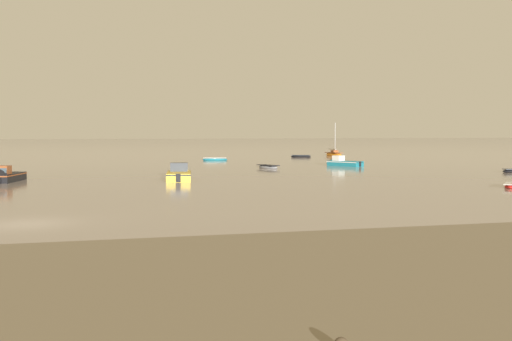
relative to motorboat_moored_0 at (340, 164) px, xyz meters
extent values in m
plane|color=gray|center=(-36.44, -46.45, -0.32)|extent=(800.00, 800.00, 0.00)
cube|color=#197084|center=(0.47, -0.74, -0.09)|extent=(4.24, 5.09, 0.94)
cone|color=#197084|center=(-0.87, 1.36, -0.09)|extent=(2.39, 2.27, 1.88)
cube|color=silver|center=(0.45, -0.70, 0.26)|extent=(4.33, 5.20, 0.10)
cube|color=silver|center=(-0.14, 0.22, 0.75)|extent=(1.87, 1.77, 0.73)
cube|color=#384751|center=(-0.45, 0.70, 0.80)|extent=(1.34, 0.99, 0.58)
cube|color=black|center=(1.73, -2.71, 0.05)|extent=(0.47, 0.45, 0.67)
ellipsoid|color=orange|center=(12.66, 33.71, -0.11)|extent=(2.11, 6.17, 1.05)
cube|color=brown|center=(12.66, 33.71, 0.31)|extent=(1.89, 5.25, 0.11)
cube|color=brown|center=(12.67, 33.41, 0.60)|extent=(1.09, 1.51, 0.38)
cylinder|color=#B7BABF|center=(12.68, 33.16, 3.31)|extent=(0.11, 0.11, 5.79)
cylinder|color=beige|center=(12.63, 34.47, 0.99)|extent=(0.33, 3.37, 0.21)
ellipsoid|color=black|center=(4.12, 28.84, -0.19)|extent=(3.90, 3.20, 0.60)
cube|color=#33383F|center=(4.12, 28.84, 0.07)|extent=(3.63, 3.01, 0.08)
cube|color=#33383F|center=(4.12, 28.84, -0.02)|extent=(0.85, 1.11, 0.06)
ellipsoid|color=#197084|center=(-13.76, 20.46, -0.18)|extent=(4.32, 2.26, 0.65)
cube|color=silver|center=(-13.76, 20.46, 0.10)|extent=(3.99, 2.16, 0.09)
cube|color=silver|center=(-13.76, 20.46, 0.00)|extent=(0.53, 1.29, 0.06)
cube|color=black|center=(-41.27, -16.89, -0.07)|extent=(3.27, 5.56, 1.02)
cube|color=brown|center=(-41.28, -16.95, 0.32)|extent=(3.34, 5.68, 0.11)
cube|color=brown|center=(-41.54, -18.10, 0.84)|extent=(1.86, 1.58, 0.80)
cube|color=black|center=(-40.70, -14.41, 0.09)|extent=(0.47, 0.40, 0.73)
cube|color=gold|center=(-25.11, -19.95, -0.05)|extent=(3.08, 5.77, 1.08)
cone|color=gold|center=(-24.68, -17.11, -0.05)|extent=(2.40, 2.02, 2.17)
cube|color=#33383F|center=(-25.10, -19.89, 0.35)|extent=(3.15, 5.90, 0.12)
cube|color=#33383F|center=(-24.91, -18.65, 0.91)|extent=(1.89, 1.56, 0.84)
cube|color=#384751|center=(-24.81, -18.00, 0.97)|extent=(1.67, 0.54, 0.67)
cube|color=black|center=(-25.51, -22.60, 0.11)|extent=(0.48, 0.40, 0.77)
ellipsoid|color=gray|center=(-11.24, -2.92, -0.19)|extent=(2.47, 4.09, 0.61)
cube|color=black|center=(-11.24, -2.92, 0.07)|extent=(2.35, 3.79, 0.08)
cube|color=black|center=(-11.24, -2.92, -0.02)|extent=(1.21, 0.60, 0.06)
ellipsoid|color=red|center=(1.33, -34.71, -0.21)|extent=(2.93, 3.07, 0.50)
cube|color=silver|center=(1.33, -34.71, 0.00)|extent=(2.74, 2.87, 0.07)
cube|color=silver|center=(1.33, -34.71, -0.07)|extent=(0.86, 0.80, 0.05)
camera|label=1|loc=(-32.96, -79.52, 4.39)|focal=43.08mm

